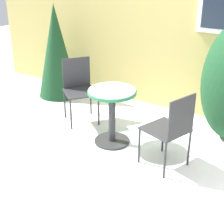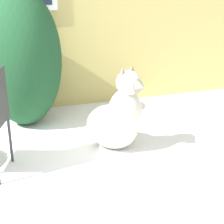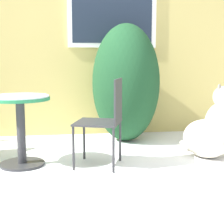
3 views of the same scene
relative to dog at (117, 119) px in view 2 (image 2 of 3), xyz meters
name	(u,v)px [view 2 (image 2 of 3)]	position (x,y,z in m)	size (l,w,h in m)	color
ground_plane	(3,220)	(-1.08, -0.79, -0.29)	(16.00, 16.00, 0.00)	white
shrub_left	(21,58)	(-0.74, 0.94, 0.45)	(0.85, 0.89, 1.49)	#194223
dog	(117,119)	(0.00, 0.00, 0.00)	(0.63, 0.70, 0.80)	beige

